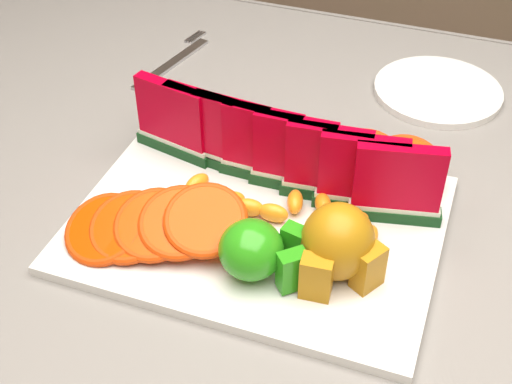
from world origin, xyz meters
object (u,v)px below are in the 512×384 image
object	(u,v)px
platter	(258,224)
apple_cluster	(258,251)
pear_cluster	(338,245)
side_plate	(438,91)
fork	(174,61)

from	to	relation	value
platter	apple_cluster	bearing A→B (deg)	-70.12
pear_cluster	side_plate	distance (m)	0.40
pear_cluster	side_plate	xyz separation A→B (m)	(0.04, 0.39, -0.05)
platter	pear_cluster	bearing A→B (deg)	-24.87
side_plate	fork	distance (m)	0.39
apple_cluster	pear_cluster	xyz separation A→B (m)	(0.07, 0.03, 0.01)
side_plate	apple_cluster	bearing A→B (deg)	-105.68
pear_cluster	side_plate	size ratio (longest dim) A/B	0.49
platter	side_plate	distance (m)	0.38
platter	apple_cluster	xyz separation A→B (m)	(0.03, -0.08, 0.04)
platter	side_plate	bearing A→B (deg)	67.10
pear_cluster	side_plate	bearing A→B (deg)	83.50
platter	fork	bearing A→B (deg)	128.97
pear_cluster	fork	xyz separation A→B (m)	(-0.34, 0.35, -0.05)
fork	side_plate	bearing A→B (deg)	6.97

